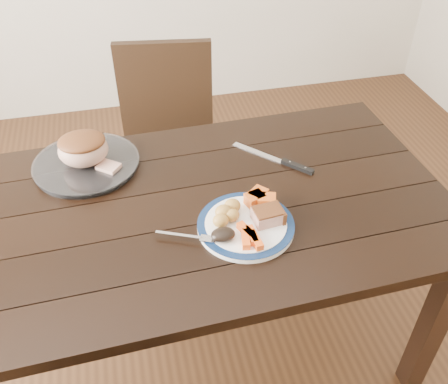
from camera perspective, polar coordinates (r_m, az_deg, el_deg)
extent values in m
plane|color=#472B16|center=(2.14, -2.30, -16.63)|extent=(4.00, 4.00, 0.00)
cube|color=black|center=(1.59, -2.98, -1.91)|extent=(1.63, 0.95, 0.04)
cube|color=black|center=(2.15, -24.08, -6.16)|extent=(0.07, 0.07, 0.71)
cube|color=black|center=(1.89, 22.73, -13.79)|extent=(0.07, 0.07, 0.71)
cube|color=black|center=(2.30, 13.00, 0.20)|extent=(0.07, 0.07, 0.71)
cube|color=black|center=(2.26, -6.27, 3.44)|extent=(0.48, 0.48, 0.04)
cube|color=black|center=(2.30, -6.72, 11.42)|extent=(0.42, 0.10, 0.46)
cube|color=black|center=(2.55, -1.86, 1.80)|extent=(0.04, 0.04, 0.43)
cube|color=black|center=(2.28, -1.31, -3.78)|extent=(0.04, 0.04, 0.43)
cube|color=black|center=(2.56, -9.93, 1.35)|extent=(0.04, 0.04, 0.43)
cube|color=black|center=(2.29, -10.36, -4.24)|extent=(0.04, 0.04, 0.43)
cylinder|color=white|center=(1.49, 2.50, -3.88)|extent=(0.29, 0.29, 0.02)
torus|color=#0D2043|center=(1.48, 2.51, -3.64)|extent=(0.29, 0.29, 0.02)
cylinder|color=white|center=(1.78, -15.43, 3.02)|extent=(0.35, 0.35, 0.02)
cube|color=tan|center=(1.48, 5.00, -2.74)|extent=(0.09, 0.08, 0.04)
ellipsoid|color=gold|center=(1.50, 0.96, -1.59)|extent=(0.05, 0.05, 0.04)
ellipsoid|color=gold|center=(1.48, -0.05, -2.30)|extent=(0.05, 0.05, 0.04)
ellipsoid|color=gold|center=(1.47, 0.90, -2.66)|extent=(0.05, 0.04, 0.04)
ellipsoid|color=gold|center=(1.46, -0.38, -3.28)|extent=(0.05, 0.04, 0.04)
cube|color=#F75714|center=(1.43, 3.20, -4.97)|extent=(0.02, 0.07, 0.02)
cube|color=#F75714|center=(1.42, 2.48, -5.41)|extent=(0.03, 0.07, 0.02)
cube|color=#F75714|center=(1.44, 2.55, -4.45)|extent=(0.05, 0.07, 0.02)
cube|color=#F75714|center=(1.41, 3.64, -5.53)|extent=(0.03, 0.07, 0.02)
cube|color=orange|center=(1.53, 4.87, -1.05)|extent=(0.07, 0.06, 0.04)
cube|color=orange|center=(1.53, 3.54, -0.85)|extent=(0.07, 0.06, 0.04)
cube|color=orange|center=(1.54, 3.92, -0.44)|extent=(0.07, 0.07, 0.04)
ellipsoid|color=black|center=(1.42, -0.11, -4.88)|extent=(0.07, 0.05, 0.03)
cube|color=silver|center=(1.45, -5.15, -4.97)|extent=(0.13, 0.07, 0.00)
cube|color=silver|center=(1.43, -1.84, -5.40)|extent=(0.05, 0.04, 0.00)
ellipsoid|color=tan|center=(1.75, -15.78, 4.67)|extent=(0.17, 0.14, 0.11)
cube|color=tan|center=(1.72, -13.03, 2.78)|extent=(0.09, 0.09, 0.02)
cube|color=silver|center=(1.79, 3.87, 4.53)|extent=(0.15, 0.16, 0.00)
cube|color=black|center=(1.73, 8.39, 2.90)|extent=(0.10, 0.10, 0.01)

